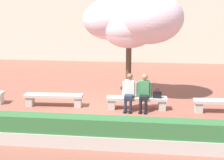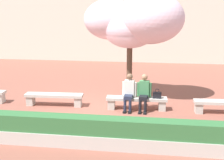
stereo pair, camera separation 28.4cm
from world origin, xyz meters
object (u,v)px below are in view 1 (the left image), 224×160
Objects in this scene: stone_bench_center at (137,101)px; person_seated_left at (129,90)px; person_seated_right at (144,91)px; cherry_tree_main at (133,22)px; handbag at (157,94)px; stone_bench_near_west at (54,98)px.

person_seated_left reaches higher than stone_bench_center.
person_seated_right is at bearing -0.00° from person_seated_left.
cherry_tree_main is (-0.52, 1.48, 2.32)m from person_seated_right.
handbag is 3.00m from cherry_tree_main.
person_seated_left reaches higher than stone_bench_near_west.
stone_bench_center is 0.47m from person_seated_left.
person_seated_right is (0.26, -0.05, 0.39)m from stone_bench_center.
person_seated_left is at bearing -168.63° from stone_bench_center.
person_seated_left is 0.31× the size of cherry_tree_main.
cherry_tree_main is at bearing 90.03° from person_seated_left.
handbag is (0.71, -0.01, 0.27)m from stone_bench_center.
person_seated_left is (2.77, -0.05, 0.39)m from stone_bench_near_west.
stone_bench_near_west is 4.13m from cherry_tree_main.
stone_bench_near_west is at bearing -152.77° from cherry_tree_main.
cherry_tree_main reaches higher than stone_bench_center.
person_seated_right reaches higher than stone_bench_center.
stone_bench_center is at bearing -0.00° from stone_bench_near_west.
cherry_tree_main reaches higher than person_seated_left.
stone_bench_near_west is at bearing 180.00° from stone_bench_center.
cherry_tree_main is (-0.27, 1.43, 2.71)m from stone_bench_center.
person_seated_right is at bearing -175.01° from handbag.
person_seated_right is at bearing -70.57° from cherry_tree_main.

